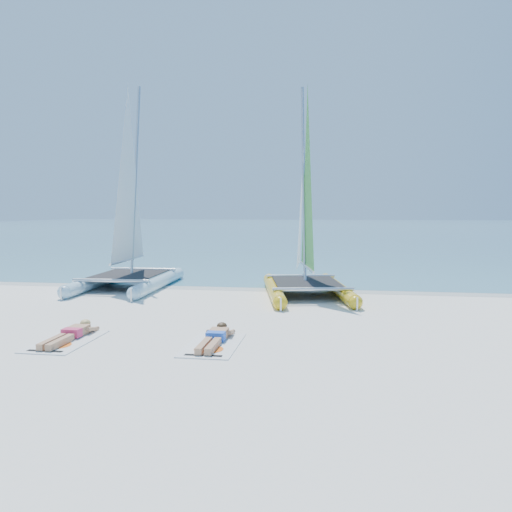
% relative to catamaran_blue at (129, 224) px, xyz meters
% --- Properties ---
extents(ground, '(140.00, 140.00, 0.00)m').
position_rel_catamaran_blue_xyz_m(ground, '(4.19, -5.03, -2.17)').
color(ground, silver).
rests_on(ground, ground).
extents(sea, '(140.00, 115.00, 0.01)m').
position_rel_catamaran_blue_xyz_m(sea, '(4.19, 57.97, -2.17)').
color(sea, '#6FB3B9').
rests_on(sea, ground).
extents(wet_sand_strip, '(140.00, 1.40, 0.01)m').
position_rel_catamaran_blue_xyz_m(wet_sand_strip, '(4.19, 0.47, -2.17)').
color(wet_sand_strip, beige).
rests_on(wet_sand_strip, ground).
extents(catamaran_blue, '(2.71, 5.41, 7.27)m').
position_rel_catamaran_blue_xyz_m(catamaran_blue, '(0.00, 0.00, 0.00)').
color(catamaran_blue, '#ABD1E1').
rests_on(catamaran_blue, ground).
extents(catamaran_yellow, '(3.30, 5.52, 6.84)m').
position_rel_catamaran_blue_xyz_m(catamaran_yellow, '(5.97, -0.29, -0.02)').
color(catamaran_yellow, yellow).
rests_on(catamaran_yellow, ground).
extents(towel_a, '(1.00, 1.85, 0.02)m').
position_rel_catamaran_blue_xyz_m(towel_a, '(1.56, -6.95, -2.16)').
color(towel_a, white).
rests_on(towel_a, ground).
extents(sunbather_a, '(0.37, 1.73, 0.26)m').
position_rel_catamaran_blue_xyz_m(sunbather_a, '(1.56, -6.76, -2.05)').
color(sunbather_a, tan).
rests_on(sunbather_a, towel_a).
extents(towel_b, '(1.00, 1.85, 0.02)m').
position_rel_catamaran_blue_xyz_m(towel_b, '(4.55, -6.78, -2.16)').
color(towel_b, white).
rests_on(towel_b, ground).
extents(sunbather_b, '(0.37, 1.73, 0.26)m').
position_rel_catamaran_blue_xyz_m(sunbather_b, '(4.55, -6.59, -2.05)').
color(sunbather_b, tan).
rests_on(sunbather_b, towel_b).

